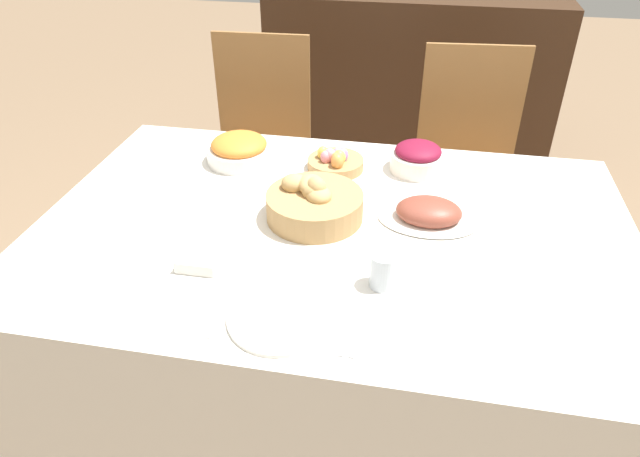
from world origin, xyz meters
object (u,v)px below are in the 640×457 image
Objects in this scene: chair_far_right at (467,163)px; sideboard at (409,87)px; spoon at (359,328)px; beet_salad_bowl at (418,158)px; chair_far_left at (260,146)px; knife at (345,327)px; butter_dish at (198,263)px; dinner_plate at (281,317)px; bread_basket at (314,202)px; drinking_cup at (383,270)px; egg_basket at (335,162)px; fork at (219,310)px; carrot_bowl at (239,149)px; ham_platter at (429,213)px.

sideboard reaches higher than chair_far_right.
spoon is (-0.01, -2.26, 0.26)m from sideboard.
sideboard is 8.94× the size of beet_salad_bowl.
spoon is at bearing -67.22° from chair_far_left.
butter_dish reaches higher than knife.
dinner_plate is (-0.27, -0.77, -0.04)m from beet_salad_bowl.
beet_salad_bowl is 0.82m from dinner_plate.
bread_basket is 0.35m from drinking_cup.
egg_basket is (-0.47, -0.58, 0.25)m from chair_far_right.
spoon is (0.32, 0.00, 0.00)m from fork.
knife is at bearing -79.00° from egg_basket.
drinking_cup reaches higher than spoon.
carrot_bowl is 2.14× the size of butter_dish.
butter_dish is at bearing -126.51° from chair_far_right.
carrot_bowl is (-0.50, -1.53, 0.30)m from sideboard.
ham_platter is at bearing -22.10° from carrot_bowl.
drinking_cup reaches higher than butter_dish.
egg_basket is (-0.18, -1.53, 0.28)m from sideboard.
drinking_cup is (0.21, 0.16, 0.04)m from dinner_plate.
bread_basket is 2.69× the size of butter_dish.
beet_salad_bowl is at bearing 4.34° from carrot_bowl.
dinner_plate is at bearing -90.31° from egg_basket.
fork is (0.28, -1.31, 0.23)m from chair_far_left.
knife is at bearing -108.88° from chair_far_right.
bread_basket is 1.53× the size of fork.
bread_basket reaches higher than drinking_cup.
egg_basket is 2.05× the size of drinking_cup.
bread_basket is 1.26× the size of carrot_bowl.
chair_far_right is 1.04m from bread_basket.
sideboard is at bearing 55.42° from chair_far_left.
carrot_bowl is 1.22× the size of knife.
carrot_bowl is 0.88m from spoon.
dinner_plate is 0.15m from fork.
dinner_plate is at bearing -2.70° from fork.
beet_salad_bowl is (-0.05, 0.30, 0.02)m from ham_platter.
dinner_plate is at bearing -114.70° from chair_far_right.
beet_salad_bowl is at bearing -86.71° from sideboard.
bread_basket reaches higher than butter_dish.
sideboard is at bearing 90.84° from drinking_cup.
bread_basket is at bearing -128.69° from beet_salad_bowl.
dinner_plate is at bearing -66.29° from carrot_bowl.
egg_basket is at bearing 140.38° from ham_platter.
drinking_cup is at bearing 37.32° from dinner_plate.
dinner_plate is (0.01, -0.43, -0.04)m from bread_basket.
ham_platter is 0.65m from butter_dish.
knife is (0.14, -0.73, -0.03)m from egg_basket.
chair_far_right is 1.36m from spoon.
chair_far_left reaches higher than beet_salad_bowl.
butter_dish is (-0.39, 0.14, 0.01)m from knife.
beet_salad_bowl is at bearing 71.03° from dinner_plate.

